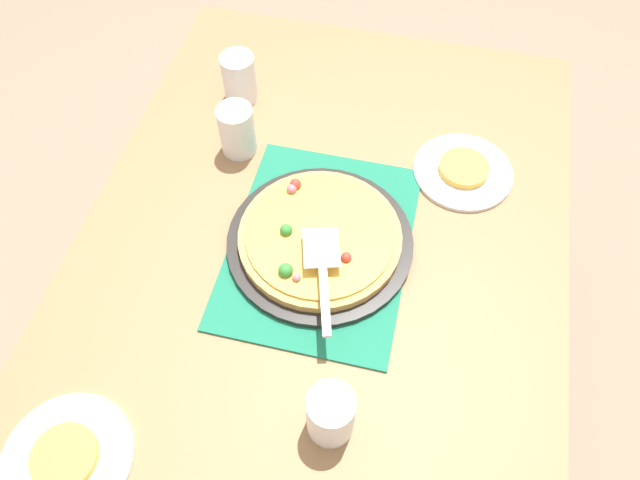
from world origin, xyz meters
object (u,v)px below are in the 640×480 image
cup_far (239,78)px  plate_far_right (67,458)px  served_slice_left (464,168)px  pizza_server (323,269)px  cup_corner (331,415)px  cup_near (237,130)px  pizza (319,236)px  served_slice_right (64,457)px  plate_near_left (463,172)px  pizza_pan (320,242)px

cup_far → plate_far_right: bearing=-1.7°
served_slice_left → pizza_server: size_ratio=0.47×
served_slice_left → cup_corner: size_ratio=0.92×
cup_far → pizza_server: 0.57m
cup_near → cup_far: bearing=-164.4°
pizza → served_slice_right: pizza is taller
plate_far_right → pizza_server: 0.54m
served_slice_left → cup_near: cup_near is taller
pizza → served_slice_left: 0.37m
served_slice_right → pizza_server: size_ratio=0.47×
plate_near_left → cup_corner: size_ratio=1.83×
plate_far_right → served_slice_right: size_ratio=2.00×
pizza_pan → cup_near: size_ratio=3.17×
plate_far_right → served_slice_left: (-0.77, 0.58, 0.01)m
pizza → plate_near_left: 0.37m
plate_near_left → pizza_server: size_ratio=0.94×
pizza_pan → plate_far_right: (0.51, -0.31, -0.01)m
cup_near → cup_far: (-0.16, -0.05, 0.00)m
plate_near_left → cup_near: (0.04, -0.51, 0.06)m
plate_near_left → cup_near: cup_near is taller
pizza_pan → cup_far: size_ratio=3.17×
cup_far → pizza_server: cup_far is taller
served_slice_left → cup_corner: 0.64m
pizza_server → pizza_pan: bearing=-163.8°
cup_far → pizza: bearing=36.8°
plate_far_right → cup_near: (-0.72, 0.07, 0.06)m
pizza_pan → plate_near_left: size_ratio=1.73×
pizza → plate_far_right: size_ratio=1.50×
pizza → plate_far_right: bearing=-31.5°
pizza → plate_near_left: (-0.26, 0.27, -0.03)m
cup_near → pizza: bearing=47.8°
pizza → cup_near: 0.32m
served_slice_right → served_slice_left: bearing=143.0°
plate_near_left → cup_far: (-0.12, -0.55, 0.06)m
pizza → cup_corner: (0.35, 0.10, 0.03)m
cup_far → pizza_pan: bearing=37.0°
cup_far → cup_corner: same height
pizza_pan → served_slice_right: served_slice_right is taller
served_slice_right → plate_far_right: bearing=0.0°
cup_corner → served_slice_left: bearing=164.9°
plate_far_right → served_slice_right: bearing=0.0°
pizza_pan → served_slice_left: 0.37m
plate_near_left → plate_far_right: (0.77, -0.58, 0.00)m
pizza_server → served_slice_right: bearing=-39.3°
pizza_pan → pizza_server: size_ratio=1.63×
pizza → cup_far: size_ratio=2.75×
pizza → plate_near_left: pizza is taller
plate_near_left → cup_corner: (0.61, -0.17, 0.06)m
pizza → cup_corner: size_ratio=2.75×
plate_far_right → served_slice_left: bearing=143.0°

